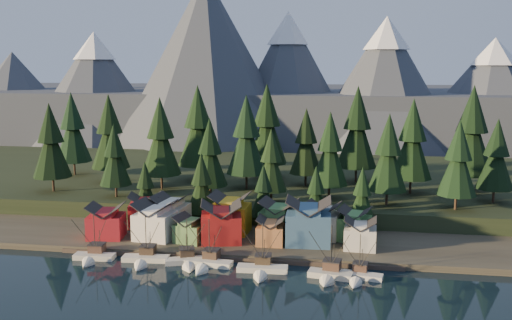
% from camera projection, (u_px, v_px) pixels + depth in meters
% --- Properties ---
extents(ground, '(500.00, 500.00, 0.00)m').
position_uv_depth(ground, '(211.00, 286.00, 116.02)').
color(ground, black).
rests_on(ground, ground).
extents(shore_strip, '(400.00, 50.00, 1.50)m').
position_uv_depth(shore_strip, '(245.00, 227.00, 154.85)').
color(shore_strip, '#332F25').
rests_on(shore_strip, ground).
extents(hillside, '(420.00, 100.00, 6.00)m').
position_uv_depth(hillside, '(270.00, 182.00, 203.17)').
color(hillside, black).
rests_on(hillside, ground).
extents(dock, '(80.00, 4.00, 1.00)m').
position_uv_depth(dock, '(227.00, 257.00, 132.01)').
color(dock, '#4D4037').
rests_on(dock, ground).
extents(mountain_ridge, '(560.00, 190.00, 90.00)m').
position_uv_depth(mountain_ridge, '(292.00, 98.00, 320.36)').
color(mountain_ridge, '#4C5362').
rests_on(mountain_ridge, ground).
extents(boat_0, '(9.77, 10.56, 11.91)m').
position_uv_depth(boat_0, '(92.00, 251.00, 130.60)').
color(boat_0, beige).
rests_on(boat_0, ground).
extents(boat_1, '(11.11, 11.97, 11.79)m').
position_uv_depth(boat_1, '(144.00, 254.00, 129.14)').
color(boat_1, silver).
rests_on(boat_1, ground).
extents(boat_2, '(10.87, 11.28, 11.38)m').
position_uv_depth(boat_2, '(188.00, 256.00, 127.89)').
color(boat_2, beige).
rests_on(boat_2, ground).
extents(boat_3, '(11.36, 12.16, 11.84)m').
position_uv_depth(boat_3, '(206.00, 258.00, 126.29)').
color(boat_3, silver).
rests_on(boat_3, ground).
extents(boat_4, '(11.46, 12.40, 11.87)m').
position_uv_depth(boat_4, '(262.00, 264.00, 122.61)').
color(boat_4, silver).
rests_on(boat_4, ground).
extents(boat_5, '(9.94, 10.60, 12.46)m').
position_uv_depth(boat_5, '(329.00, 268.00, 119.23)').
color(boat_5, beige).
rests_on(boat_5, ground).
extents(boat_6, '(10.50, 11.14, 10.50)m').
position_uv_depth(boat_6, '(358.00, 271.00, 118.95)').
color(boat_6, beige).
rests_on(boat_6, ground).
extents(house_front_0, '(9.61, 9.22, 8.51)m').
position_uv_depth(house_front_0, '(106.00, 220.00, 142.76)').
color(house_front_0, maroon).
rests_on(house_front_0, shore_strip).
extents(house_front_1, '(10.15, 9.83, 9.49)m').
position_uv_depth(house_front_1, '(155.00, 219.00, 141.71)').
color(house_front_1, silver).
rests_on(house_front_1, shore_strip).
extents(house_front_2, '(8.11, 8.15, 6.63)m').
position_uv_depth(house_front_2, '(190.00, 228.00, 139.61)').
color(house_front_2, '#517B43').
rests_on(house_front_2, shore_strip).
extents(house_front_3, '(11.48, 11.13, 9.85)m').
position_uv_depth(house_front_3, '(221.00, 221.00, 139.51)').
color(house_front_3, '#A11919').
rests_on(house_front_3, shore_strip).
extents(house_front_4, '(6.51, 7.02, 6.64)m').
position_uv_depth(house_front_4, '(271.00, 230.00, 137.81)').
color(house_front_4, '#AA693C').
rests_on(house_front_4, shore_strip).
extents(house_front_5, '(11.07, 10.15, 11.17)m').
position_uv_depth(house_front_5, '(308.00, 220.00, 137.60)').
color(house_front_5, '#335678').
rests_on(house_front_5, shore_strip).
extents(house_front_6, '(7.76, 7.37, 7.40)m').
position_uv_depth(house_front_6, '(360.00, 233.00, 134.21)').
color(house_front_6, beige).
rests_on(house_front_6, shore_strip).
extents(house_back_0, '(9.72, 9.47, 8.91)m').
position_uv_depth(house_back_0, '(145.00, 210.00, 152.30)').
color(house_back_0, maroon).
rests_on(house_back_0, shore_strip).
extents(house_back_1, '(9.43, 9.52, 9.47)m').
position_uv_depth(house_back_1, '(171.00, 212.00, 148.78)').
color(house_back_1, beige).
rests_on(house_back_1, shore_strip).
extents(house_back_2, '(10.14, 9.39, 10.31)m').
position_uv_depth(house_back_2, '(230.00, 212.00, 147.00)').
color(house_back_2, gold).
rests_on(house_back_2, shore_strip).
extents(house_back_3, '(10.13, 9.28, 9.25)m').
position_uv_depth(house_back_3, '(279.00, 217.00, 144.53)').
color(house_back_3, '#3C6F3E').
rests_on(house_back_3, shore_strip).
extents(house_back_4, '(9.59, 9.33, 8.98)m').
position_uv_depth(house_back_4, '(323.00, 219.00, 142.66)').
color(house_back_4, beige).
rests_on(house_back_4, shore_strip).
extents(house_back_5, '(8.76, 8.83, 8.18)m').
position_uv_depth(house_back_5, '(355.00, 223.00, 140.63)').
color(house_back_5, '#488347').
rests_on(house_back_5, shore_strip).
extents(tree_hill_0, '(11.68, 11.68, 27.20)m').
position_uv_depth(tree_hill_0, '(51.00, 143.00, 172.82)').
color(tree_hill_0, '#332319').
rests_on(tree_hill_0, hillside).
extents(tree_hill_1, '(12.51, 12.51, 29.15)m').
position_uv_depth(tree_hill_1, '(110.00, 134.00, 186.36)').
color(tree_hill_1, '#332319').
rests_on(tree_hill_1, hillside).
extents(tree_hill_2, '(9.31, 9.31, 21.70)m').
position_uv_depth(tree_hill_2, '(115.00, 157.00, 166.01)').
color(tree_hill_2, '#332319').
rests_on(tree_hill_2, hillside).
extents(tree_hill_3, '(12.35, 12.35, 28.77)m').
position_uv_depth(tree_hill_3, '(161.00, 139.00, 175.50)').
color(tree_hill_3, '#332319').
rests_on(tree_hill_3, hillside).
extents(tree_hill_4, '(13.72, 13.72, 31.97)m').
position_uv_depth(tree_hill_4, '(198.00, 129.00, 188.58)').
color(tree_hill_4, '#332319').
rests_on(tree_hill_4, hillside).
extents(tree_hill_5, '(10.13, 10.13, 23.61)m').
position_uv_depth(tree_hill_5, '(210.00, 155.00, 163.44)').
color(tree_hill_5, '#332319').
rests_on(tree_hill_5, hillside).
extents(tree_hill_6, '(12.64, 12.64, 29.45)m').
position_uv_depth(tree_hill_6, '(246.00, 138.00, 176.28)').
color(tree_hill_6, '#332319').
rests_on(tree_hill_6, hillside).
extents(tree_hill_7, '(9.05, 9.05, 21.07)m').
position_uv_depth(tree_hill_7, '(271.00, 162.00, 158.93)').
color(tree_hill_7, '#332319').
rests_on(tree_hill_7, hillside).
extents(tree_hill_8, '(10.74, 10.74, 25.03)m').
position_uv_depth(tree_hill_8, '(306.00, 144.00, 180.70)').
color(tree_hill_8, '#332319').
rests_on(tree_hill_8, hillside).
extents(tree_hill_9, '(10.93, 10.93, 25.46)m').
position_uv_depth(tree_hill_9, '(330.00, 152.00, 162.87)').
color(tree_hill_9, '#332319').
rests_on(tree_hill_9, hillside).
extents(tree_hill_10, '(13.67, 13.67, 31.85)m').
position_uv_depth(tree_hill_10, '(357.00, 130.00, 185.39)').
color(tree_hill_10, '#332319').
rests_on(tree_hill_10, hillside).
extents(tree_hill_11, '(10.97, 10.97, 25.55)m').
position_uv_depth(tree_hill_11, '(388.00, 156.00, 155.51)').
color(tree_hill_11, '#332319').
rests_on(tree_hill_11, hillside).
extents(tree_hill_12, '(12.35, 12.35, 28.77)m').
position_uv_depth(tree_hill_12, '(412.00, 142.00, 169.55)').
color(tree_hill_12, '#332319').
rests_on(tree_hill_12, hillside).
extents(tree_hill_13, '(10.42, 10.42, 24.26)m').
position_uv_depth(tree_hill_13, '(458.00, 161.00, 150.88)').
color(tree_hill_13, '#332319').
rests_on(tree_hill_13, hillside).
extents(tree_hill_14, '(13.99, 13.99, 32.58)m').
position_uv_depth(tree_hill_14, '(472.00, 134.00, 172.26)').
color(tree_hill_14, '#332319').
rests_on(tree_hill_14, hillside).
extents(tree_hill_15, '(13.86, 13.86, 32.29)m').
position_uv_depth(tree_hill_15, '(267.00, 127.00, 191.95)').
color(tree_hill_15, '#332319').
rests_on(tree_hill_15, hillside).
extents(tree_hill_16, '(12.50, 12.50, 29.13)m').
position_uv_depth(tree_hill_16, '(73.00, 130.00, 198.89)').
color(tree_hill_16, '#332319').
rests_on(tree_hill_16, hillside).
extents(tree_hill_17, '(10.28, 10.28, 23.94)m').
position_uv_depth(tree_hill_17, '(496.00, 157.00, 158.79)').
color(tree_hill_17, '#332319').
rests_on(tree_hill_17, hillside).
extents(tree_shore_0, '(7.19, 7.19, 16.74)m').
position_uv_depth(tree_shore_0, '(146.00, 188.00, 157.55)').
color(tree_shore_0, '#332319').
rests_on(tree_shore_0, shore_strip).
extents(tree_shore_1, '(8.38, 8.38, 19.52)m').
position_uv_depth(tree_shore_1, '(202.00, 185.00, 154.82)').
color(tree_shore_1, '#332319').
rests_on(tree_shore_1, shore_strip).
extents(tree_shore_2, '(7.28, 7.28, 16.97)m').
position_uv_depth(tree_shore_2, '(263.00, 192.00, 152.41)').
color(tree_shore_2, '#332319').
rests_on(tree_shore_2, shore_strip).
extents(tree_shore_3, '(7.29, 7.29, 16.99)m').
position_uv_depth(tree_shore_3, '(316.00, 194.00, 150.24)').
color(tree_shore_3, '#332319').
rests_on(tree_shore_3, shore_strip).
extents(tree_shore_4, '(7.30, 7.30, 17.00)m').
position_uv_depth(tree_shore_4, '(362.00, 196.00, 148.38)').
color(tree_shore_4, '#332319').
rests_on(tree_shore_4, shore_strip).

